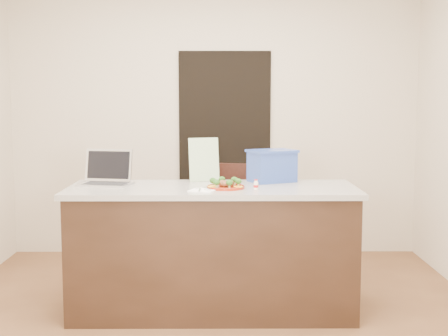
{
  "coord_description": "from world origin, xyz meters",
  "views": [
    {
      "loc": [
        0.06,
        -4.16,
        1.57
      ],
      "look_at": [
        0.08,
        0.2,
        1.06
      ],
      "focal_mm": 50.0,
      "sensor_mm": 36.0,
      "label": 1
    }
  ],
  "objects_px": {
    "napkin": "(203,190)",
    "chair": "(229,214)",
    "yogurt_bottle": "(256,185)",
    "plate": "(226,187)",
    "blue_box": "(272,166)",
    "laptop": "(107,175)",
    "island": "(213,249)"
  },
  "relations": [
    {
      "from": "plate",
      "to": "chair",
      "type": "distance_m",
      "value": 1.01
    },
    {
      "from": "plate",
      "to": "blue_box",
      "type": "bearing_deg",
      "value": 43.61
    },
    {
      "from": "laptop",
      "to": "blue_box",
      "type": "distance_m",
      "value": 1.23
    },
    {
      "from": "plate",
      "to": "napkin",
      "type": "xyz_separation_m",
      "value": [
        -0.16,
        -0.11,
        -0.01
      ]
    },
    {
      "from": "napkin",
      "to": "laptop",
      "type": "relative_size",
      "value": 0.41
    },
    {
      "from": "napkin",
      "to": "chair",
      "type": "distance_m",
      "value": 1.12
    },
    {
      "from": "plate",
      "to": "yogurt_bottle",
      "type": "xyz_separation_m",
      "value": [
        0.21,
        -0.05,
        0.02
      ]
    },
    {
      "from": "plate",
      "to": "laptop",
      "type": "bearing_deg",
      "value": 166.31
    },
    {
      "from": "island",
      "to": "napkin",
      "type": "xyz_separation_m",
      "value": [
        -0.06,
        -0.19,
        0.46
      ]
    },
    {
      "from": "napkin",
      "to": "chair",
      "type": "relative_size",
      "value": 0.17
    },
    {
      "from": "yogurt_bottle",
      "to": "plate",
      "type": "bearing_deg",
      "value": 167.76
    },
    {
      "from": "yogurt_bottle",
      "to": "island",
      "type": "bearing_deg",
      "value": 157.93
    },
    {
      "from": "yogurt_bottle",
      "to": "chair",
      "type": "distance_m",
      "value": 1.07
    },
    {
      "from": "chair",
      "to": "blue_box",
      "type": "bearing_deg",
      "value": -51.27
    },
    {
      "from": "napkin",
      "to": "laptop",
      "type": "xyz_separation_m",
      "value": [
        -0.71,
        0.32,
        0.07
      ]
    },
    {
      "from": "yogurt_bottle",
      "to": "laptop",
      "type": "relative_size",
      "value": 0.17
    },
    {
      "from": "napkin",
      "to": "blue_box",
      "type": "distance_m",
      "value": 0.69
    },
    {
      "from": "yogurt_bottle",
      "to": "blue_box",
      "type": "distance_m",
      "value": 0.42
    },
    {
      "from": "chair",
      "to": "yogurt_bottle",
      "type": "bearing_deg",
      "value": -69.11
    },
    {
      "from": "napkin",
      "to": "yogurt_bottle",
      "type": "relative_size",
      "value": 2.37
    },
    {
      "from": "plate",
      "to": "blue_box",
      "type": "relative_size",
      "value": 0.66
    },
    {
      "from": "laptop",
      "to": "island",
      "type": "bearing_deg",
      "value": 1.58
    },
    {
      "from": "yogurt_bottle",
      "to": "blue_box",
      "type": "relative_size",
      "value": 0.17
    },
    {
      "from": "island",
      "to": "napkin",
      "type": "bearing_deg",
      "value": -108.45
    },
    {
      "from": "napkin",
      "to": "blue_box",
      "type": "bearing_deg",
      "value": 41.3
    },
    {
      "from": "blue_box",
      "to": "chair",
      "type": "bearing_deg",
      "value": 93.14
    },
    {
      "from": "yogurt_bottle",
      "to": "chair",
      "type": "bearing_deg",
      "value": 100.23
    },
    {
      "from": "plate",
      "to": "blue_box",
      "type": "distance_m",
      "value": 0.5
    },
    {
      "from": "island",
      "to": "chair",
      "type": "xyz_separation_m",
      "value": [
        0.13,
        0.86,
        0.1
      ]
    },
    {
      "from": "island",
      "to": "chair",
      "type": "relative_size",
      "value": 2.1
    },
    {
      "from": "yogurt_bottle",
      "to": "chair",
      "type": "height_order",
      "value": "yogurt_bottle"
    },
    {
      "from": "island",
      "to": "yogurt_bottle",
      "type": "xyz_separation_m",
      "value": [
        0.3,
        -0.12,
        0.49
      ]
    }
  ]
}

